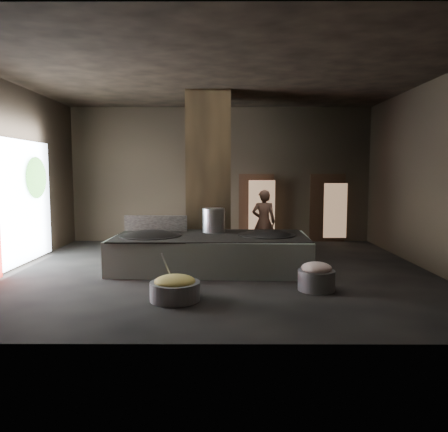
{
  "coord_description": "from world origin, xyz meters",
  "views": [
    {
      "loc": [
        0.16,
        -10.26,
        2.35
      ],
      "look_at": [
        0.12,
        0.62,
        1.25
      ],
      "focal_mm": 35.0,
      "sensor_mm": 36.0,
      "label": 1
    }
  ],
  "objects_px": {
    "wok_left": "(151,239)",
    "wok_right": "(267,238)",
    "meat_basin": "(316,280)",
    "hearth_platform": "(211,253)",
    "veg_basin": "(175,291)",
    "cook": "(264,222)",
    "stock_pot": "(214,220)"
  },
  "relations": [
    {
      "from": "veg_basin",
      "to": "meat_basin",
      "type": "relative_size",
      "value": 1.26
    },
    {
      "from": "wok_right",
      "to": "meat_basin",
      "type": "bearing_deg",
      "value": -67.3
    },
    {
      "from": "hearth_platform",
      "to": "wok_right",
      "type": "height_order",
      "value": "wok_right"
    },
    {
      "from": "stock_pot",
      "to": "veg_basin",
      "type": "distance_m",
      "value": 3.34
    },
    {
      "from": "stock_pot",
      "to": "cook",
      "type": "height_order",
      "value": "cook"
    },
    {
      "from": "meat_basin",
      "to": "cook",
      "type": "bearing_deg",
      "value": 100.51
    },
    {
      "from": "wok_left",
      "to": "wok_right",
      "type": "xyz_separation_m",
      "value": [
        2.8,
        0.1,
        0.0
      ]
    },
    {
      "from": "stock_pot",
      "to": "meat_basin",
      "type": "bearing_deg",
      "value": -49.19
    },
    {
      "from": "cook",
      "to": "veg_basin",
      "type": "relative_size",
      "value": 2.0
    },
    {
      "from": "wok_left",
      "to": "cook",
      "type": "bearing_deg",
      "value": 34.92
    },
    {
      "from": "cook",
      "to": "meat_basin",
      "type": "relative_size",
      "value": 2.52
    },
    {
      "from": "hearth_platform",
      "to": "veg_basin",
      "type": "bearing_deg",
      "value": -100.11
    },
    {
      "from": "hearth_platform",
      "to": "meat_basin",
      "type": "relative_size",
      "value": 6.36
    },
    {
      "from": "wok_left",
      "to": "wok_right",
      "type": "bearing_deg",
      "value": 2.05
    },
    {
      "from": "hearth_platform",
      "to": "veg_basin",
      "type": "relative_size",
      "value": 5.04
    },
    {
      "from": "stock_pot",
      "to": "veg_basin",
      "type": "bearing_deg",
      "value": -101.25
    },
    {
      "from": "wok_left",
      "to": "wok_right",
      "type": "relative_size",
      "value": 1.07
    },
    {
      "from": "meat_basin",
      "to": "hearth_platform",
      "type": "bearing_deg",
      "value": 138.73
    },
    {
      "from": "wok_right",
      "to": "stock_pot",
      "type": "xyz_separation_m",
      "value": [
        -1.3,
        0.5,
        0.38
      ]
    },
    {
      "from": "hearth_platform",
      "to": "stock_pot",
      "type": "xyz_separation_m",
      "value": [
        0.05,
        0.55,
        0.73
      ]
    },
    {
      "from": "wok_left",
      "to": "veg_basin",
      "type": "bearing_deg",
      "value": -70.99
    },
    {
      "from": "veg_basin",
      "to": "hearth_platform",
      "type": "bearing_deg",
      "value": 77.49
    },
    {
      "from": "meat_basin",
      "to": "stock_pot",
      "type": "bearing_deg",
      "value": 130.81
    },
    {
      "from": "hearth_platform",
      "to": "cook",
      "type": "distance_m",
      "value": 2.5
    },
    {
      "from": "wok_left",
      "to": "cook",
      "type": "xyz_separation_m",
      "value": [
        2.9,
        2.02,
        0.17
      ]
    },
    {
      "from": "wok_right",
      "to": "cook",
      "type": "height_order",
      "value": "cook"
    },
    {
      "from": "wok_left",
      "to": "meat_basin",
      "type": "bearing_deg",
      "value": -27.11
    },
    {
      "from": "stock_pot",
      "to": "cook",
      "type": "relative_size",
      "value": 0.33
    },
    {
      "from": "veg_basin",
      "to": "wok_left",
      "type": "bearing_deg",
      "value": 109.01
    },
    {
      "from": "meat_basin",
      "to": "wok_left",
      "type": "bearing_deg",
      "value": 152.89
    },
    {
      "from": "wok_left",
      "to": "hearth_platform",
      "type": "bearing_deg",
      "value": 1.97
    },
    {
      "from": "wok_right",
      "to": "veg_basin",
      "type": "distance_m",
      "value": 3.32
    }
  ]
}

